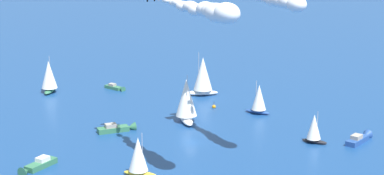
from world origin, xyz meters
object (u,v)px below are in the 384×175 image
sailboat_inshore (49,76)px  sailboat_trailing (203,76)px  motorboat_near_centre (37,166)px  sailboat_outer_ring_d (138,156)px  marker_buoy (214,107)px  sailboat_outer_ring_c (186,100)px  sailboat_mid_cluster (314,128)px  motorboat_outer_ring_a (118,128)px  motorboat_outer_ring_b (360,139)px  sailboat_ahead (259,99)px  motorboat_far_port (116,88)px

sailboat_inshore → sailboat_trailing: bearing=20.3°
motorboat_near_centre → sailboat_inshore: sailboat_inshore is taller
motorboat_near_centre → sailboat_outer_ring_d: (22.67, 5.79, 3.76)m
sailboat_trailing → marker_buoy: size_ratio=6.40×
sailboat_outer_ring_d → sailboat_outer_ring_c: bearing=99.3°
sailboat_inshore → sailboat_outer_ring_c: sailboat_outer_ring_c is taller
sailboat_mid_cluster → motorboat_outer_ring_a: size_ratio=0.91×
motorboat_outer_ring_b → sailboat_outer_ring_c: sailboat_outer_ring_c is taller
motorboat_near_centre → marker_buoy: 62.83m
sailboat_ahead → motorboat_near_centre: bearing=-117.8°
sailboat_mid_cluster → motorboat_outer_ring_a: 50.11m
sailboat_inshore → sailboat_ahead: (66.72, 5.17, -0.92)m
sailboat_ahead → marker_buoy: (-13.55, 0.04, -3.91)m
sailboat_mid_cluster → sailboat_trailing: bearing=145.4°
motorboat_near_centre → sailboat_ahead: sailboat_ahead is taller
sailboat_inshore → sailboat_ahead: size_ratio=1.21×
sailboat_inshore → sailboat_mid_cluster: (87.05, -12.59, -1.46)m
sailboat_outer_ring_c → motorboat_far_port: bearing=148.2°
sailboat_mid_cluster → marker_buoy: 38.42m
motorboat_near_centre → marker_buoy: motorboat_near_centre is taller
motorboat_near_centre → motorboat_outer_ring_b: (62.28, 47.96, -0.00)m
sailboat_inshore → sailboat_mid_cluster: bearing=-8.2°
sailboat_outer_ring_c → motorboat_near_centre: bearing=-109.8°
sailboat_mid_cluster → sailboat_outer_ring_c: bearing=175.6°
sailboat_mid_cluster → sailboat_outer_ring_c: 35.96m
sailboat_ahead → motorboat_outer_ring_a: size_ratio=1.05×
sailboat_trailing → sailboat_mid_cluster: (42.29, -29.16, -2.38)m
motorboat_far_port → motorboat_outer_ring_b: motorboat_outer_ring_b is taller
motorboat_far_port → motorboat_outer_ring_b: 82.42m
motorboat_near_centre → sailboat_ahead: bearing=62.2°
sailboat_outer_ring_c → marker_buoy: bearing=82.8°
motorboat_near_centre → motorboat_far_port: 68.78m
motorboat_far_port → sailboat_ahead: sailboat_ahead is taller
marker_buoy → sailboat_outer_ring_c: bearing=-97.2°
motorboat_far_port → sailboat_trailing: bearing=10.5°
motorboat_near_centre → sailboat_mid_cluster: (51.99, 42.36, 2.97)m
sailboat_trailing → sailboat_mid_cluster: bearing=-34.6°
sailboat_trailing → motorboat_outer_ring_b: 57.86m
motorboat_near_centre → sailboat_trailing: bearing=82.3°
sailboat_mid_cluster → sailboat_ahead: bearing=138.9°
sailboat_ahead → marker_buoy: sailboat_ahead is taller
sailboat_inshore → sailboat_outer_ring_d: 75.83m
sailboat_mid_cluster → sailboat_inshore: bearing=171.8°
motorboat_near_centre → sailboat_inshore: (-35.06, 54.95, 4.43)m
sailboat_inshore → sailboat_mid_cluster: sailboat_inshore is taller
motorboat_near_centre → sailboat_ahead: size_ratio=1.09×
motorboat_far_port → sailboat_mid_cluster: bearing=-18.9°
motorboat_far_port → sailboat_inshore: bearing=-146.1°
sailboat_ahead → sailboat_outer_ring_d: 55.08m
motorboat_outer_ring_a → marker_buoy: 33.04m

